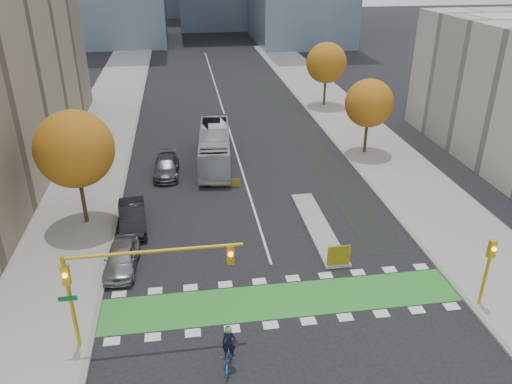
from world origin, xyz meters
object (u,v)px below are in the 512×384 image
object	(u,v)px
bus	(215,146)
parked_car_b	(132,217)
hazard_board	(339,255)
parked_car_c	(166,167)
tree_east_far	(326,63)
traffic_signal_east	(489,263)
tree_west	(75,149)
tree_east_near	(369,103)
traffic_signal_west	(124,274)
cyclist	(229,353)
parked_car_a	(122,258)

from	to	relation	value
bus	parked_car_b	distance (m)	12.68
hazard_board	parked_car_c	size ratio (longest dim) A/B	0.27
tree_east_far	bus	size ratio (longest dim) A/B	0.68
hazard_board	traffic_signal_east	xyz separation A→B (m)	(6.50, -4.71, 1.93)
hazard_board	parked_car_b	world-z (taller)	parked_car_b
tree_west	tree_east_near	world-z (taller)	tree_west
tree_east_far	bus	world-z (taller)	tree_east_far
traffic_signal_west	parked_car_b	bearing A→B (deg)	93.86
traffic_signal_east	parked_car_b	world-z (taller)	traffic_signal_east
traffic_signal_east	bus	size ratio (longest dim) A/B	0.36
traffic_signal_east	parked_car_c	xyz separation A→B (m)	(-17.00, 20.23, -1.99)
tree_east_near	parked_car_b	distance (m)	23.81
tree_east_far	hazard_board	bearing A→B (deg)	-104.12
parked_car_b	parked_car_c	distance (m)	9.04
tree_east_far	cyclist	size ratio (longest dim) A/B	3.37
tree_east_near	traffic_signal_east	distance (m)	22.66
tree_east_near	traffic_signal_west	distance (m)	30.08
parked_car_a	parked_car_b	size ratio (longest dim) A/B	0.90
tree_east_near	traffic_signal_west	bearing A→B (deg)	-131.52
tree_west	parked_car_b	size ratio (longest dim) A/B	1.64
tree_west	bus	size ratio (longest dim) A/B	0.73
bus	cyclist	bearing A→B (deg)	-88.17
parked_car_b	hazard_board	bearing A→B (deg)	-33.49
hazard_board	parked_car_a	bearing A→B (deg)	172.34
traffic_signal_west	parked_car_a	size ratio (longest dim) A/B	1.88
tree_east_far	parked_car_b	size ratio (longest dim) A/B	1.53
traffic_signal_east	cyclist	size ratio (longest dim) A/B	1.81
parked_car_b	parked_car_a	bearing A→B (deg)	-98.91
tree_east_far	traffic_signal_east	size ratio (longest dim) A/B	1.87
cyclist	parked_car_b	bearing A→B (deg)	123.87
hazard_board	tree_east_near	distance (m)	19.93
tree_west	tree_east_far	size ratio (longest dim) A/B	1.08
traffic_signal_east	cyclist	xyz separation A→B (m)	(-13.89, -2.35, -1.98)
bus	parked_car_a	distance (m)	17.27
traffic_signal_east	tree_east_far	bearing A→B (deg)	87.03
tree_east_near	hazard_board	bearing A→B (deg)	-114.20
bus	tree_west	bearing A→B (deg)	-130.44
tree_east_near	cyclist	world-z (taller)	tree_east_near
hazard_board	tree_east_near	world-z (taller)	tree_east_near
traffic_signal_west	cyclist	distance (m)	6.07
parked_car_a	parked_car_b	xyz separation A→B (m)	(0.30, 5.00, 0.06)
hazard_board	cyclist	distance (m)	10.22
hazard_board	traffic_signal_east	size ratio (longest dim) A/B	0.34
tree_east_near	bus	size ratio (longest dim) A/B	0.63
traffic_signal_east	bus	world-z (taller)	traffic_signal_east
tree_west	parked_car_a	distance (m)	8.31
traffic_signal_east	parked_car_a	bearing A→B (deg)	161.68
bus	parked_car_c	world-z (taller)	bus
hazard_board	cyclist	xyz separation A→B (m)	(-7.39, -7.06, -0.04)
hazard_board	cyclist	world-z (taller)	cyclist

